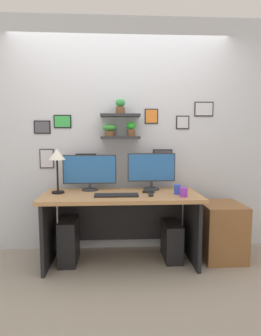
{
  "coord_description": "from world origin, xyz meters",
  "views": [
    {
      "loc": [
        -0.07,
        -2.91,
        1.35
      ],
      "look_at": [
        0.1,
        0.05,
        1.02
      ],
      "focal_mm": 30.21,
      "sensor_mm": 36.0,
      "label": 1
    }
  ],
  "objects_px": {
    "desk": "(121,212)",
    "monitor_left": "(90,171)",
    "computer_tower_left": "(69,241)",
    "monitor_right": "(151,170)",
    "computer_tower_right": "(172,241)",
    "pen_cup": "(177,189)",
    "drawer_cabinet": "(221,231)",
    "desk_lamp": "(57,158)",
    "keyboard": "(116,195)",
    "computer_mouse": "(151,195)",
    "scissors_tray": "(149,192)",
    "coffee_mug": "(184,192)"
  },
  "relations": [
    {
      "from": "desk",
      "to": "scissors_tray",
      "type": "distance_m",
      "value": 0.37
    },
    {
      "from": "desk",
      "to": "monitor_right",
      "type": "relative_size",
      "value": 3.07
    },
    {
      "from": "computer_tower_left",
      "to": "drawer_cabinet",
      "type": "bearing_deg",
      "value": 0.43
    },
    {
      "from": "monitor_right",
      "to": "pen_cup",
      "type": "height_order",
      "value": "monitor_right"
    },
    {
      "from": "pen_cup",
      "to": "computer_tower_left",
      "type": "distance_m",
      "value": 1.28
    },
    {
      "from": "keyboard",
      "to": "computer_tower_left",
      "type": "distance_m",
      "value": 0.75
    },
    {
      "from": "coffee_mug",
      "to": "scissors_tray",
      "type": "bearing_deg",
      "value": 145.53
    },
    {
      "from": "monitor_left",
      "to": "monitor_right",
      "type": "distance_m",
      "value": 0.69
    },
    {
      "from": "pen_cup",
      "to": "scissors_tray",
      "type": "xyz_separation_m",
      "value": [
        -0.29,
        0.09,
        -0.04
      ]
    },
    {
      "from": "keyboard",
      "to": "computer_mouse",
      "type": "xyz_separation_m",
      "value": [
        0.35,
        -0.01,
        0.01
      ]
    },
    {
      "from": "scissors_tray",
      "to": "computer_mouse",
      "type": "bearing_deg",
      "value": -90.04
    },
    {
      "from": "keyboard",
      "to": "coffee_mug",
      "type": "distance_m",
      "value": 0.67
    },
    {
      "from": "coffee_mug",
      "to": "desk",
      "type": "bearing_deg",
      "value": 159.02
    },
    {
      "from": "keyboard",
      "to": "scissors_tray",
      "type": "relative_size",
      "value": 3.67
    },
    {
      "from": "keyboard",
      "to": "monitor_left",
      "type": "bearing_deg",
      "value": 131.08
    },
    {
      "from": "desk",
      "to": "keyboard",
      "type": "xyz_separation_m",
      "value": [
        -0.05,
        -0.17,
        0.22
      ]
    },
    {
      "from": "desk",
      "to": "monitor_left",
      "type": "height_order",
      "value": "monitor_left"
    },
    {
      "from": "coffee_mug",
      "to": "desk_lamp",
      "type": "bearing_deg",
      "value": 169.13
    },
    {
      "from": "monitor_right",
      "to": "computer_mouse",
      "type": "height_order",
      "value": "monitor_right"
    },
    {
      "from": "monitor_right",
      "to": "desk_lamp",
      "type": "xyz_separation_m",
      "value": [
        -1.01,
        -0.15,
        0.15
      ]
    },
    {
      "from": "keyboard",
      "to": "pen_cup",
      "type": "distance_m",
      "value": 0.64
    },
    {
      "from": "desk",
      "to": "monitor_left",
      "type": "distance_m",
      "value": 0.57
    },
    {
      "from": "desk",
      "to": "computer_tower_left",
      "type": "bearing_deg",
      "value": -178.88
    },
    {
      "from": "pen_cup",
      "to": "desk",
      "type": "bearing_deg",
      "value": 169.71
    },
    {
      "from": "computer_mouse",
      "to": "scissors_tray",
      "type": "xyz_separation_m",
      "value": [
        0.0,
        0.17,
        -0.0
      ]
    },
    {
      "from": "computer_mouse",
      "to": "desk_lamp",
      "type": "distance_m",
      "value": 1.05
    },
    {
      "from": "monitor_right",
      "to": "computer_tower_left",
      "type": "bearing_deg",
      "value": -169.2
    },
    {
      "from": "monitor_left",
      "to": "computer_tower_left",
      "type": "relative_size",
      "value": 1.26
    },
    {
      "from": "coffee_mug",
      "to": "computer_tower_right",
      "type": "bearing_deg",
      "value": 103.98
    },
    {
      "from": "desk",
      "to": "desk_lamp",
      "type": "xyz_separation_m",
      "value": [
        -0.67,
        0.01,
        0.58
      ]
    },
    {
      "from": "monitor_right",
      "to": "keyboard",
      "type": "distance_m",
      "value": 0.56
    },
    {
      "from": "desk",
      "to": "coffee_mug",
      "type": "height_order",
      "value": "coffee_mug"
    },
    {
      "from": "monitor_right",
      "to": "drawer_cabinet",
      "type": "distance_m",
      "value": 1.03
    },
    {
      "from": "desk_lamp",
      "to": "pen_cup",
      "type": "bearing_deg",
      "value": -5.3
    },
    {
      "from": "desk_lamp",
      "to": "desk",
      "type": "bearing_deg",
      "value": -0.87
    },
    {
      "from": "computer_tower_left",
      "to": "pen_cup",
      "type": "bearing_deg",
      "value": -4.73
    },
    {
      "from": "monitor_left",
      "to": "computer_mouse",
      "type": "distance_m",
      "value": 0.75
    },
    {
      "from": "monitor_left",
      "to": "keyboard",
      "type": "distance_m",
      "value": 0.49
    },
    {
      "from": "keyboard",
      "to": "desk",
      "type": "bearing_deg",
      "value": 73.66
    },
    {
      "from": "pen_cup",
      "to": "drawer_cabinet",
      "type": "relative_size",
      "value": 0.16
    },
    {
      "from": "monitor_right",
      "to": "computer_tower_right",
      "type": "height_order",
      "value": "monitor_right"
    },
    {
      "from": "monitor_left",
      "to": "monitor_right",
      "type": "relative_size",
      "value": 1.11
    },
    {
      "from": "monitor_left",
      "to": "coffee_mug",
      "type": "relative_size",
      "value": 6.57
    },
    {
      "from": "monitor_left",
      "to": "scissors_tray",
      "type": "distance_m",
      "value": 0.69
    },
    {
      "from": "desk",
      "to": "computer_tower_right",
      "type": "height_order",
      "value": "desk"
    },
    {
      "from": "monitor_right",
      "to": "scissors_tray",
      "type": "height_order",
      "value": "monitor_right"
    },
    {
      "from": "keyboard",
      "to": "computer_mouse",
      "type": "height_order",
      "value": "computer_mouse"
    },
    {
      "from": "monitor_left",
      "to": "computer_tower_right",
      "type": "height_order",
      "value": "monitor_left"
    },
    {
      "from": "drawer_cabinet",
      "to": "computer_tower_right",
      "type": "distance_m",
      "value": 0.56
    },
    {
      "from": "pen_cup",
      "to": "drawer_cabinet",
      "type": "xyz_separation_m",
      "value": [
        0.53,
        0.11,
        -0.49
      ]
    }
  ]
}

